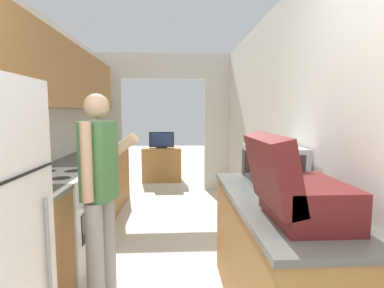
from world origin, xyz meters
TOP-DOWN VIEW (x-y plane):
  - wall_left at (-1.15, 2.14)m, footprint 0.38×7.08m
  - wall_right at (1.24, 1.74)m, footprint 0.06×7.08m
  - wall_far_with_doorway at (0.00, 4.71)m, footprint 2.81×0.06m
  - counter_left at (-0.91, 2.88)m, footprint 0.62×3.55m
  - counter_right at (0.91, 1.08)m, footprint 0.62×1.65m
  - range_oven at (-0.90, 1.93)m, footprint 0.66×0.73m
  - person at (-0.36, 1.42)m, footprint 0.51×0.44m
  - suitcase at (0.84, 0.69)m, footprint 0.46×0.55m
  - microwave at (0.98, 1.47)m, footprint 0.40×0.46m
  - tv_cabinet at (-0.07, 5.43)m, footprint 0.81×0.42m
  - television at (-0.07, 5.39)m, footprint 0.51×0.16m

SIDE VIEW (x-z plane):
  - tv_cabinet at x=-0.07m, z-range 0.00..0.71m
  - counter_left at x=-0.91m, z-range 0.00..0.89m
  - counter_right at x=0.91m, z-range 0.00..0.89m
  - range_oven at x=-0.90m, z-range -0.06..0.96m
  - person at x=-0.36m, z-range 0.05..1.64m
  - television at x=-0.07m, z-range 0.70..1.04m
  - microwave at x=0.98m, z-range 0.89..1.19m
  - suitcase at x=0.84m, z-range 0.82..1.28m
  - wall_right at x=1.24m, z-range 0.00..2.50m
  - wall_far_with_doorway at x=0.00m, z-range 0.18..2.68m
  - wall_left at x=-1.15m, z-range 0.26..2.76m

